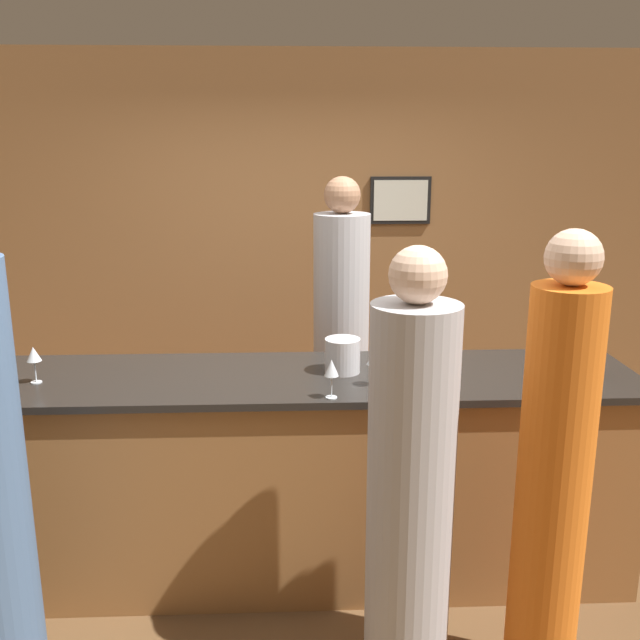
# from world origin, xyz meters

# --- Properties ---
(ground_plane) EXTENTS (14.00, 14.00, 0.00)m
(ground_plane) POSITION_xyz_m (0.00, 0.00, 0.00)
(ground_plane) COLOR brown
(back_wall) EXTENTS (8.00, 0.08, 2.80)m
(back_wall) POSITION_xyz_m (0.00, 1.93, 1.40)
(back_wall) COLOR olive
(back_wall) RESTS_ON ground_plane
(bar_counter) EXTENTS (3.32, 0.76, 1.07)m
(bar_counter) POSITION_xyz_m (0.00, 0.00, 0.54)
(bar_counter) COLOR #996638
(bar_counter) RESTS_ON ground_plane
(bartender) EXTENTS (0.33, 0.33, 1.98)m
(bartender) POSITION_xyz_m (0.26, 0.80, 0.93)
(bartender) COLOR #B2B2B7
(bartender) RESTS_ON ground_plane
(guest_0) EXTENTS (0.28, 0.28, 1.89)m
(guest_0) POSITION_xyz_m (0.98, -0.82, 0.90)
(guest_0) COLOR orange
(guest_0) RESTS_ON ground_plane
(guest_2) EXTENTS (0.35, 0.35, 1.82)m
(guest_2) POSITION_xyz_m (0.43, -0.74, 0.85)
(guest_2) COLOR #B2B2B7
(guest_2) RESTS_ON ground_plane
(wine_bottle_0) EXTENTS (0.07, 0.07, 0.31)m
(wine_bottle_0) POSITION_xyz_m (1.41, -0.08, 1.20)
(wine_bottle_0) COLOR black
(wine_bottle_0) RESTS_ON bar_counter
(ice_bucket) EXTENTS (0.17, 0.17, 0.17)m
(ice_bucket) POSITION_xyz_m (0.21, 0.04, 1.16)
(ice_bucket) COLOR silver
(ice_bucket) RESTS_ON bar_counter
(wine_glass_0) EXTENTS (0.07, 0.07, 0.18)m
(wine_glass_0) POSITION_xyz_m (-1.24, -0.06, 1.21)
(wine_glass_0) COLOR silver
(wine_glass_0) RESTS_ON bar_counter
(wine_glass_1) EXTENTS (0.06, 0.06, 0.16)m
(wine_glass_1) POSITION_xyz_m (0.46, 0.01, 1.19)
(wine_glass_1) COLOR silver
(wine_glass_1) RESTS_ON bar_counter
(wine_glass_2) EXTENTS (0.07, 0.07, 0.16)m
(wine_glass_2) POSITION_xyz_m (0.43, -0.24, 1.20)
(wine_glass_2) COLOR silver
(wine_glass_2) RESTS_ON bar_counter
(wine_glass_4) EXTENTS (0.08, 0.08, 0.17)m
(wine_glass_4) POSITION_xyz_m (0.35, -0.17, 1.21)
(wine_glass_4) COLOR silver
(wine_glass_4) RESTS_ON bar_counter
(wine_glass_5) EXTENTS (0.06, 0.06, 0.18)m
(wine_glass_5) POSITION_xyz_m (0.14, -0.32, 1.21)
(wine_glass_5) COLOR silver
(wine_glass_5) RESTS_ON bar_counter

